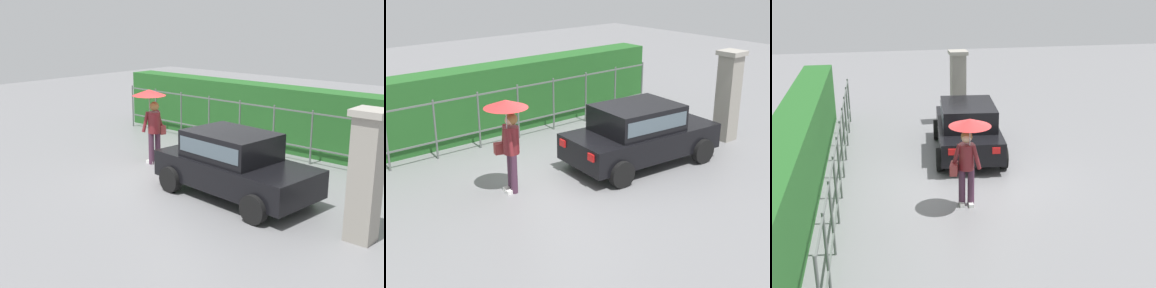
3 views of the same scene
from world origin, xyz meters
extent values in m
plane|color=slate|center=(0.00, 0.00, 0.00)|extent=(40.00, 40.00, 0.00)
cube|color=black|center=(1.60, -0.11, 0.58)|extent=(3.84, 1.98, 0.60)
cube|color=black|center=(1.45, -0.09, 1.18)|extent=(2.03, 1.61, 0.60)
cube|color=#4C5B66|center=(1.45, -0.09, 1.20)|extent=(1.88, 1.62, 0.33)
cylinder|color=black|center=(2.93, 0.61, 0.30)|extent=(0.61, 0.24, 0.60)
cylinder|color=black|center=(2.77, -1.06, 0.30)|extent=(0.61, 0.24, 0.60)
cylinder|color=black|center=(0.44, 0.85, 0.30)|extent=(0.61, 0.24, 0.60)
cylinder|color=black|center=(0.28, -0.83, 0.30)|extent=(0.61, 0.24, 0.60)
cube|color=red|center=(-0.20, 0.62, 0.73)|extent=(0.08, 0.20, 0.16)
cube|color=red|center=(-0.30, -0.48, 0.73)|extent=(0.08, 0.20, 0.16)
cylinder|color=#47283D|center=(-1.66, 0.43, 0.43)|extent=(0.15, 0.15, 0.86)
cylinder|color=#47283D|center=(-1.61, 0.62, 0.43)|extent=(0.15, 0.15, 0.86)
cube|color=white|center=(-1.72, 0.44, 0.04)|extent=(0.26, 0.10, 0.08)
cube|color=white|center=(-1.66, 0.64, 0.04)|extent=(0.26, 0.10, 0.08)
cylinder|color=maroon|center=(-1.63, 0.52, 1.15)|extent=(0.34, 0.34, 0.58)
sphere|color=#DBAD89|center=(-1.63, 0.52, 1.58)|extent=(0.22, 0.22, 0.22)
sphere|color=olive|center=(-1.60, 0.52, 1.60)|extent=(0.25, 0.25, 0.25)
cylinder|color=maroon|center=(-1.77, 0.33, 1.18)|extent=(0.15, 0.24, 0.56)
cylinder|color=maroon|center=(-1.65, 0.76, 1.18)|extent=(0.15, 0.24, 0.56)
cylinder|color=#B2B2B7|center=(-1.75, 0.47, 1.50)|extent=(0.02, 0.02, 0.77)
cone|color=red|center=(-1.75, 0.47, 1.96)|extent=(0.91, 0.91, 0.16)
cube|color=maroon|center=(-1.68, 0.81, 0.91)|extent=(0.37, 0.24, 0.24)
cube|color=gray|center=(4.64, -0.36, 1.15)|extent=(0.48, 0.48, 2.30)
cube|color=#9E998E|center=(4.64, -0.36, 2.36)|extent=(0.60, 0.60, 0.12)
cylinder|color=#59605B|center=(-5.63, 3.30, 0.75)|extent=(0.05, 0.05, 1.50)
cylinder|color=#59605B|center=(-4.43, 3.30, 0.75)|extent=(0.05, 0.05, 1.50)
cylinder|color=#59605B|center=(-3.23, 3.30, 0.75)|extent=(0.05, 0.05, 1.50)
cylinder|color=#59605B|center=(-2.02, 3.30, 0.75)|extent=(0.05, 0.05, 1.50)
cylinder|color=#59605B|center=(-0.82, 3.30, 0.75)|extent=(0.05, 0.05, 1.50)
cylinder|color=#59605B|center=(0.39, 3.30, 0.75)|extent=(0.05, 0.05, 1.50)
cylinder|color=#59605B|center=(1.59, 3.30, 0.75)|extent=(0.05, 0.05, 1.50)
cylinder|color=#59605B|center=(2.80, 3.30, 0.75)|extent=(0.05, 0.05, 1.50)
cube|color=#59605B|center=(-0.21, 3.30, 1.42)|extent=(10.84, 0.03, 0.04)
cube|color=#59605B|center=(-0.21, 3.30, 0.45)|extent=(10.84, 0.03, 0.04)
cube|color=#235B23|center=(-0.21, 4.25, 0.95)|extent=(11.84, 0.90, 1.90)
camera|label=1|loc=(7.94, -8.62, 3.97)|focal=46.72mm
camera|label=2|loc=(-7.19, -8.26, 4.79)|focal=49.53mm
camera|label=3|loc=(-11.46, 2.37, 5.06)|focal=46.28mm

